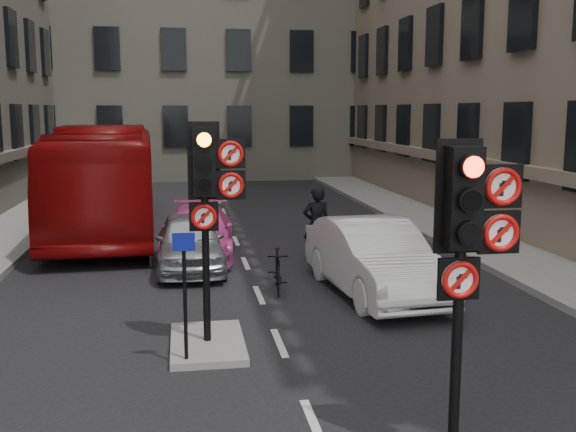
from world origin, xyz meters
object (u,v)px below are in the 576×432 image
object	(u,v)px
car_white	(374,258)
motorcycle	(278,271)
signal_near	(469,232)
car_pink	(198,232)
car_silver	(190,241)
signal_far	(210,184)
info_sign	(185,278)
bus_red	(106,178)
motorcyclist	(317,225)

from	to	relation	value
car_white	motorcycle	xyz separation A→B (m)	(-1.97, 0.55, -0.34)
signal_near	car_pink	world-z (taller)	signal_near
signal_near	motorcycle	world-z (taller)	signal_near
car_silver	motorcycle	bearing A→B (deg)	-53.33
signal_far	motorcycle	world-z (taller)	signal_far
signal_near	info_sign	distance (m)	4.56
signal_near	motorcycle	distance (m)	7.63
motorcycle	car_pink	bearing A→B (deg)	119.03
car_silver	car_white	xyz separation A→B (m)	(3.80, -2.95, 0.10)
car_silver	info_sign	size ratio (longest dim) A/B	2.05
car_pink	signal_near	bearing A→B (deg)	-72.82
car_silver	info_sign	bearing A→B (deg)	-92.07
bus_red	motorcycle	bearing A→B (deg)	-64.86
car_pink	motorcycle	bearing A→B (deg)	-63.73
car_silver	info_sign	xyz separation A→B (m)	(-0.16, -6.46, 0.70)
info_sign	motorcycle	bearing A→B (deg)	65.22
motorcyclist	info_sign	world-z (taller)	info_sign
signal_far	car_white	size ratio (longest dim) A/B	0.75
motorcycle	car_silver	bearing A→B (deg)	133.90
car_pink	bus_red	xyz separation A→B (m)	(-2.81, 4.52, 1.04)
motorcyclist	info_sign	bearing A→B (deg)	62.78
motorcycle	car_white	bearing A→B (deg)	-9.04
bus_red	motorcycle	size ratio (longest dim) A/B	8.06
car_white	info_sign	bearing A→B (deg)	-143.87
car_silver	signal_far	bearing A→B (deg)	-87.84
car_silver	info_sign	world-z (taller)	info_sign
car_white	bus_red	bearing A→B (deg)	120.10
signal_near	car_silver	bearing A→B (deg)	106.63
car_silver	motorcycle	xyz separation A→B (m)	(1.83, -2.40, -0.23)
info_sign	car_silver	bearing A→B (deg)	89.88
signal_far	car_pink	world-z (taller)	signal_far
bus_red	info_sign	size ratio (longest dim) A/B	6.21
info_sign	car_white	bearing A→B (deg)	42.85
bus_red	info_sign	bearing A→B (deg)	-81.61
motorcyclist	car_silver	bearing A→B (deg)	4.53
bus_red	car_silver	bearing A→B (deg)	-69.30
car_silver	bus_red	distance (m)	6.57
signal_far	car_silver	size ratio (longest dim) A/B	0.89
signal_near	car_white	bearing A→B (deg)	82.18
car_silver	info_sign	distance (m)	6.50
info_sign	bus_red	bearing A→B (deg)	102.25
signal_near	car_white	distance (m)	7.00
car_silver	motorcycle	distance (m)	3.02
car_white	motorcyclist	world-z (taller)	motorcyclist
signal_near	signal_far	size ratio (longest dim) A/B	1.00
car_pink	motorcycle	distance (m)	4.16
car_silver	car_white	size ratio (longest dim) A/B	0.84
car_silver	bus_red	world-z (taller)	bus_red
signal_far	bus_red	distance (m)	12.00
signal_near	bus_red	bearing A→B (deg)	109.24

